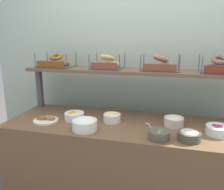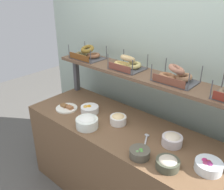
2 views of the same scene
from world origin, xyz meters
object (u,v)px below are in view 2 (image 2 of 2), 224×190
object	(u,v)px
bowl_tuna_salad	(168,163)
bagel_basket_plain	(127,64)
bowl_fruit_salad	(89,109)
bowl_cream_cheese	(87,122)
serving_plate_white	(67,108)
bagel_basket_cinnamon_raisin	(87,54)
bowl_potato_salad	(172,140)
serving_spoon_near_plate	(146,138)
bowl_beet_salad	(208,166)
bowl_egg_salad	(118,119)
bowl_veggie_mix	(140,153)
bagel_basket_everything	(175,76)

from	to	relation	value
bowl_tuna_salad	bagel_basket_plain	world-z (taller)	bagel_basket_plain
bagel_basket_plain	bowl_fruit_salad	bearing A→B (deg)	-128.50
bowl_cream_cheese	serving_plate_white	size ratio (longest dim) A/B	0.92
bowl_fruit_salad	bagel_basket_cinnamon_raisin	world-z (taller)	bagel_basket_cinnamon_raisin
bowl_potato_salad	serving_spoon_near_plate	size ratio (longest dim) A/B	1.00
bagel_basket_cinnamon_raisin	serving_spoon_near_plate	bearing A→B (deg)	-15.83
bowl_potato_salad	bagel_basket_plain	bearing A→B (deg)	160.69
bowl_beet_salad	bowl_cream_cheese	xyz separation A→B (m)	(-1.02, -0.17, 0.01)
bowl_egg_salad	bowl_cream_cheese	world-z (taller)	bowl_cream_cheese
bowl_veggie_mix	bowl_cream_cheese	distance (m)	0.58
bowl_beet_salad	serving_plate_white	bearing A→B (deg)	-176.99
bowl_potato_salad	bowl_beet_salad	distance (m)	0.34
bowl_potato_salad	bagel_basket_plain	size ratio (longest dim) A/B	0.55
bagel_basket_plain	bagel_basket_everything	distance (m)	0.49
bowl_potato_salad	serving_spoon_near_plate	world-z (taller)	bowl_potato_salad
serving_plate_white	bowl_egg_salad	bearing A→B (deg)	13.16
bowl_tuna_salad	bowl_cream_cheese	world-z (taller)	bowl_cream_cheese
serving_spoon_near_plate	bagel_basket_plain	size ratio (longest dim) A/B	0.55
bowl_veggie_mix	bowl_tuna_salad	world-z (taller)	bowl_tuna_salad
bowl_tuna_salad	bowl_egg_salad	distance (m)	0.67
bowl_tuna_salad	serving_spoon_near_plate	world-z (taller)	bowl_tuna_salad
bowl_potato_salad	bagel_basket_plain	xyz separation A→B (m)	(-0.64, 0.22, 0.43)
bowl_egg_salad	bowl_cream_cheese	bearing A→B (deg)	-125.81
bowl_fruit_salad	serving_spoon_near_plate	bearing A→B (deg)	0.18
serving_spoon_near_plate	bagel_basket_plain	bearing A→B (deg)	146.92
serving_spoon_near_plate	bagel_basket_cinnamon_raisin	bearing A→B (deg)	164.17
bowl_beet_salad	bagel_basket_plain	world-z (taller)	bagel_basket_plain
bowl_veggie_mix	bowl_egg_salad	bearing A→B (deg)	148.99
bagel_basket_everything	serving_plate_white	bearing A→B (deg)	-156.96
bowl_egg_salad	bowl_potato_salad	size ratio (longest dim) A/B	0.93
bowl_tuna_salad	bowl_beet_salad	bearing A→B (deg)	35.91
bowl_egg_salad	bagel_basket_plain	size ratio (longest dim) A/B	0.51
bowl_veggie_mix	bowl_fruit_salad	size ratio (longest dim) A/B	0.88
bagel_basket_cinnamon_raisin	bowl_egg_salad	bearing A→B (deg)	-21.14
bowl_fruit_salad	bowl_beet_salad	bearing A→B (deg)	-1.42
bowl_tuna_salad	bagel_basket_plain	size ratio (longest dim) A/B	0.57
bowl_fruit_salad	serving_plate_white	bearing A→B (deg)	-155.02
bowl_cream_cheese	bagel_basket_everything	bearing A→B (deg)	42.64
serving_spoon_near_plate	bagel_basket_plain	distance (m)	0.71
bowl_cream_cheese	serving_plate_white	distance (m)	0.42
bowl_potato_salad	bowl_veggie_mix	bearing A→B (deg)	-110.03
bowl_egg_salad	bowl_cream_cheese	xyz separation A→B (m)	(-0.17, -0.23, 0.01)
bagel_basket_plain	bagel_basket_everything	size ratio (longest dim) A/B	0.88
bowl_veggie_mix	bowl_tuna_salad	distance (m)	0.21
bagel_basket_plain	bagel_basket_everything	xyz separation A→B (m)	(0.49, 0.01, 0.00)
bowl_veggie_mix	bagel_basket_cinnamon_raisin	world-z (taller)	bagel_basket_cinnamon_raisin
bowl_tuna_salad	serving_spoon_near_plate	xyz separation A→B (m)	(-0.30, 0.19, -0.03)
bowl_tuna_salad	serving_plate_white	size ratio (longest dim) A/B	0.77
bowl_beet_salad	bagel_basket_cinnamon_raisin	world-z (taller)	bagel_basket_cinnamon_raisin
serving_spoon_near_plate	bowl_potato_salad	bearing A→B (deg)	18.10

